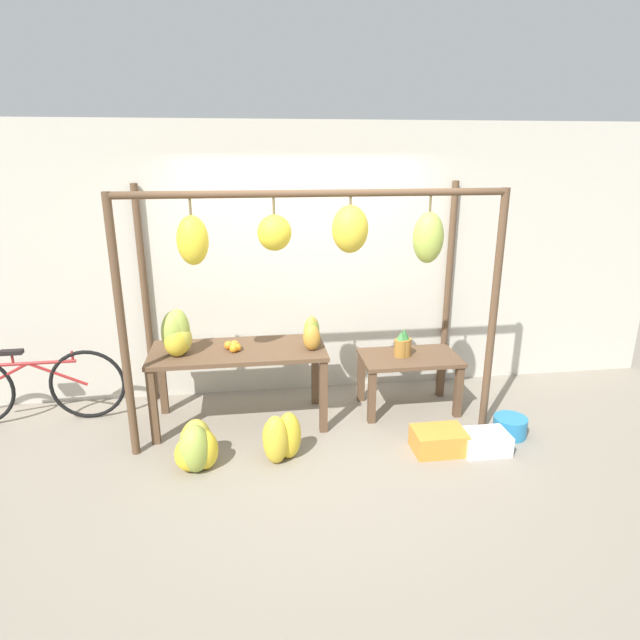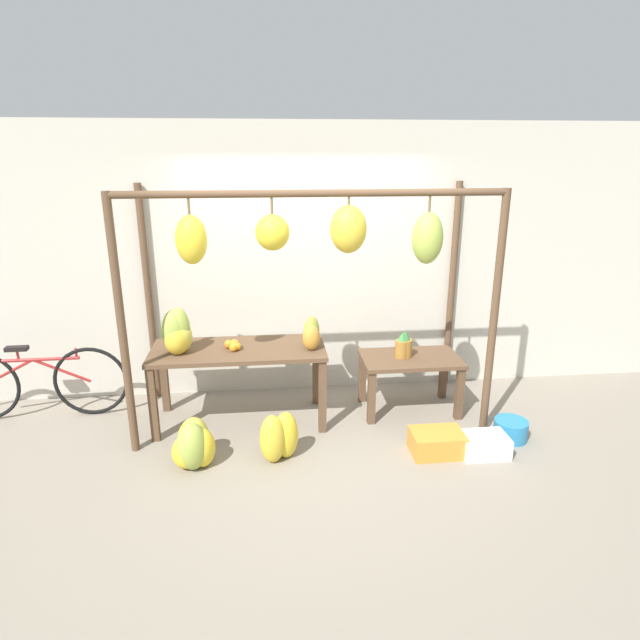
% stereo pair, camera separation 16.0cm
% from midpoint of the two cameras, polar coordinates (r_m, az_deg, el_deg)
% --- Properties ---
extents(ground_plane, '(20.00, 20.00, 0.00)m').
position_cam_midpoint_polar(ground_plane, '(4.81, -1.01, -13.88)').
color(ground_plane, gray).
extents(shop_wall_back, '(8.00, 0.08, 2.80)m').
position_cam_midpoint_polar(shop_wall_back, '(5.59, -2.84, 6.13)').
color(shop_wall_back, beige).
rests_on(shop_wall_back, ground_plane).
extents(stall_awning, '(3.24, 1.26, 2.22)m').
position_cam_midpoint_polar(stall_awning, '(4.54, -1.29, 6.99)').
color(stall_awning, brown).
rests_on(stall_awning, ground_plane).
extents(display_table_main, '(1.62, 0.69, 0.75)m').
position_cam_midpoint_polar(display_table_main, '(5.08, -9.56, -4.23)').
color(display_table_main, brown).
rests_on(display_table_main, ground_plane).
extents(display_table_side, '(0.97, 0.58, 0.57)m').
position_cam_midpoint_polar(display_table_side, '(5.41, 8.65, -4.89)').
color(display_table_side, brown).
rests_on(display_table_side, ground_plane).
extents(banana_pile_on_table, '(0.37, 0.37, 0.43)m').
position_cam_midpoint_polar(banana_pile_on_table, '(4.97, -15.93, -1.63)').
color(banana_pile_on_table, '#9EB247').
rests_on(banana_pile_on_table, display_table_main).
extents(orange_pile, '(0.16, 0.17, 0.10)m').
position_cam_midpoint_polar(orange_pile, '(5.00, -10.13, -2.79)').
color(orange_pile, orange).
rests_on(orange_pile, display_table_main).
extents(pineapple_cluster, '(0.17, 0.16, 0.27)m').
position_cam_midpoint_polar(pineapple_cluster, '(5.32, 7.94, -2.64)').
color(pineapple_cluster, '#A3702D').
rests_on(pineapple_cluster, display_table_side).
extents(banana_pile_ground_left, '(0.44, 0.45, 0.41)m').
position_cam_midpoint_polar(banana_pile_ground_left, '(4.65, -14.12, -13.05)').
color(banana_pile_ground_left, yellow).
rests_on(banana_pile_ground_left, ground_plane).
extents(banana_pile_ground_right, '(0.40, 0.39, 0.43)m').
position_cam_midpoint_polar(banana_pile_ground_right, '(4.64, -5.32, -12.36)').
color(banana_pile_ground_right, yellow).
rests_on(banana_pile_ground_right, ground_plane).
extents(fruit_crate_white, '(0.45, 0.32, 0.20)m').
position_cam_midpoint_polar(fruit_crate_white, '(4.87, 11.60, -12.49)').
color(fruit_crate_white, orange).
rests_on(fruit_crate_white, ground_plane).
extents(blue_bucket, '(0.30, 0.30, 0.18)m').
position_cam_midpoint_polar(blue_bucket, '(5.28, 18.77, -10.71)').
color(blue_bucket, teal).
rests_on(blue_bucket, ground_plane).
extents(parked_bicycle, '(1.71, 0.08, 0.74)m').
position_cam_midpoint_polar(parked_bicycle, '(5.85, -29.09, -6.22)').
color(parked_bicycle, black).
rests_on(parked_bicycle, ground_plane).
extents(papaya_pile, '(0.21, 0.30, 0.29)m').
position_cam_midpoint_polar(papaya_pile, '(4.98, -1.82, -1.41)').
color(papaya_pile, '#93A33D').
rests_on(papaya_pile, display_table_main).
extents(fruit_crate_purple, '(0.40, 0.29, 0.18)m').
position_cam_midpoint_polar(fruit_crate_purple, '(4.96, 16.23, -12.39)').
color(fruit_crate_purple, silver).
rests_on(fruit_crate_purple, ground_plane).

